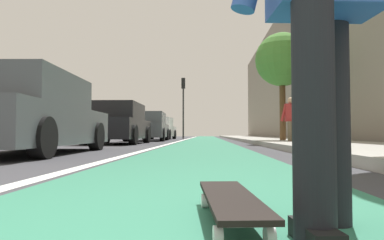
% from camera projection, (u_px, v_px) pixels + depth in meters
% --- Properties ---
extents(ground_plane, '(80.00, 80.00, 0.00)m').
position_uv_depth(ground_plane, '(203.00, 146.00, 10.49)').
color(ground_plane, '#38383D').
extents(bike_lane_paint, '(56.00, 2.21, 0.00)m').
position_uv_depth(bike_lane_paint, '(205.00, 139.00, 24.47)').
color(bike_lane_paint, '#2D7256').
rests_on(bike_lane_paint, ground).
extents(lane_stripe_white, '(52.00, 0.16, 0.01)m').
position_uv_depth(lane_stripe_white, '(184.00, 140.00, 20.53)').
color(lane_stripe_white, silver).
rests_on(lane_stripe_white, ground).
extents(sidewalk_curb, '(52.00, 3.20, 0.14)m').
position_uv_depth(sidewalk_curb, '(267.00, 139.00, 18.34)').
color(sidewalk_curb, '#9E9B93').
rests_on(sidewalk_curb, ground).
extents(building_facade, '(40.00, 1.20, 8.82)m').
position_uv_depth(building_facade, '(294.00, 71.00, 22.40)').
color(building_facade, gray).
rests_on(building_facade, ground).
extents(skateboard, '(0.85, 0.27, 0.11)m').
position_uv_depth(skateboard, '(230.00, 200.00, 1.43)').
color(skateboard, white).
rests_on(skateboard, ground).
extents(parked_car_near, '(4.51, 2.08, 1.47)m').
position_uv_depth(parked_car_near, '(28.00, 116.00, 6.40)').
color(parked_car_near, '#4C5156').
rests_on(parked_car_near, ground).
extents(parked_car_mid, '(4.29, 1.92, 1.50)m').
position_uv_depth(parked_car_mid, '(118.00, 124.00, 12.78)').
color(parked_car_mid, black).
rests_on(parked_car_mid, ground).
extents(parked_car_far, '(4.51, 2.15, 1.50)m').
position_uv_depth(parked_car_far, '(148.00, 127.00, 18.29)').
color(parked_car_far, '#4C5156').
rests_on(parked_car_far, ground).
extents(parked_car_end, '(4.08, 2.02, 1.49)m').
position_uv_depth(parked_car_end, '(160.00, 129.00, 23.92)').
color(parked_car_end, silver).
rests_on(parked_car_end, ground).
extents(traffic_light, '(0.33, 0.28, 4.60)m').
position_uv_depth(traffic_light, '(183.00, 97.00, 26.19)').
color(traffic_light, '#2D2D2D').
rests_on(traffic_light, ground).
extents(street_tree_mid, '(1.99, 1.99, 4.14)m').
position_uv_depth(street_tree_mid, '(282.00, 60.00, 12.90)').
color(street_tree_mid, brown).
rests_on(street_tree_mid, ground).
extents(pedestrian_distant, '(0.42, 0.66, 1.51)m').
position_uv_depth(pedestrian_distant, '(291.00, 118.00, 10.73)').
color(pedestrian_distant, brown).
rests_on(pedestrian_distant, ground).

